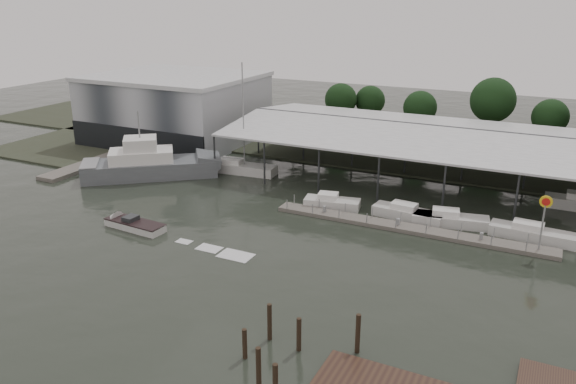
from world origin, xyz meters
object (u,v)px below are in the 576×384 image
at_px(grey_trawler, 151,165).
at_px(white_sailboat, 240,168).
at_px(speedboat_underway, 131,224).
at_px(shell_fuel_sign, 544,213).

height_order(grey_trawler, white_sailboat, white_sailboat).
xyz_separation_m(grey_trawler, white_sailboat, (9.45, 6.42, -0.92)).
height_order(grey_trawler, speedboat_underway, grey_trawler).
bearing_deg(white_sailboat, speedboat_underway, -97.07).
height_order(shell_fuel_sign, speedboat_underway, shell_fuel_sign).
bearing_deg(grey_trawler, white_sailboat, -4.02).
distance_m(shell_fuel_sign, speedboat_underway, 39.20).
distance_m(white_sailboat, speedboat_underway, 20.87).
relative_size(grey_trawler, speedboat_underway, 0.92).
distance_m(grey_trawler, speedboat_underway, 17.07).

